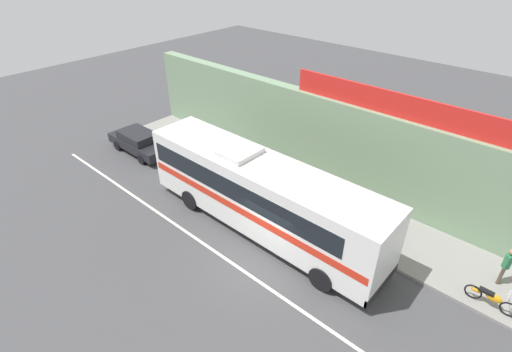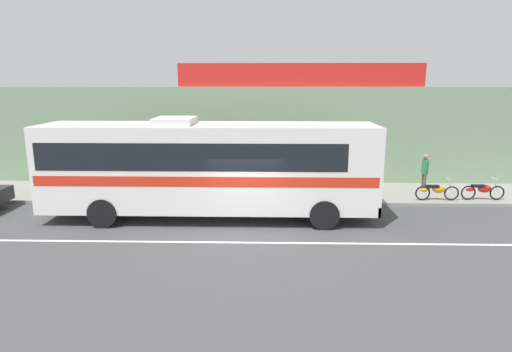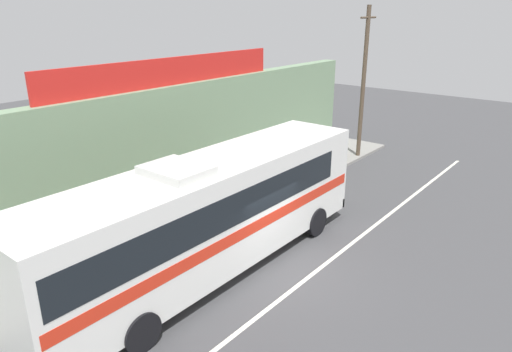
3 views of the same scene
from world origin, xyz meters
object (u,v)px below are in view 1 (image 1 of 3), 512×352
(motorcycle_orange, at_px, (491,298))
(pedestrian_far_left, at_px, (507,264))
(intercity_bus, at_px, (260,191))
(parked_car, at_px, (139,141))
(pedestrian_far_right, at_px, (387,222))
(pedestrian_near_shop, at_px, (225,152))

(motorcycle_orange, relative_size, pedestrian_far_left, 1.06)
(intercity_bus, bearing_deg, parked_car, 177.14)
(intercity_bus, height_order, pedestrian_far_left, intercity_bus)
(motorcycle_orange, height_order, pedestrian_far_left, pedestrian_far_left)
(pedestrian_far_left, bearing_deg, motorcycle_orange, -89.91)
(intercity_bus, distance_m, parked_car, 10.63)
(intercity_bus, height_order, pedestrian_far_right, intercity_bus)
(intercity_bus, relative_size, pedestrian_far_left, 7.07)
(intercity_bus, height_order, pedestrian_near_shop, intercity_bus)
(motorcycle_orange, distance_m, pedestrian_far_right, 4.68)
(intercity_bus, relative_size, parked_car, 2.66)
(pedestrian_near_shop, xyz_separation_m, pedestrian_far_right, (9.94, 0.26, 0.00))
(parked_car, relative_size, motorcycle_orange, 2.51)
(pedestrian_far_right, bearing_deg, pedestrian_far_left, 7.48)
(parked_car, bearing_deg, pedestrian_far_left, 8.89)
(parked_car, relative_size, pedestrian_far_left, 2.66)
(parked_car, bearing_deg, motorcycle_orange, 4.61)
(pedestrian_near_shop, bearing_deg, intercity_bus, -28.51)
(pedestrian_far_left, bearing_deg, parked_car, -171.11)
(intercity_bus, distance_m, motorcycle_orange, 9.73)
(motorcycle_orange, xyz_separation_m, pedestrian_near_shop, (-14.50, 0.65, 0.49))
(parked_car, relative_size, pedestrian_far_right, 2.87)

